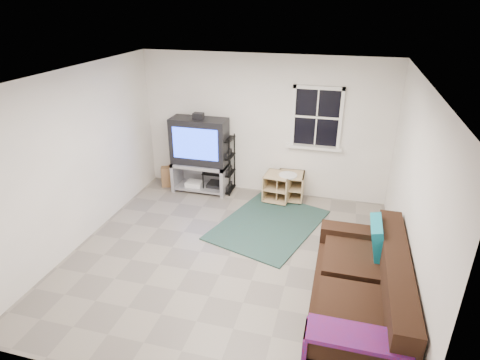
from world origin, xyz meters
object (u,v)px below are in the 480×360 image
(av_rack, at_px, (219,167))
(sofa, at_px, (361,297))
(side_table_left, at_px, (278,186))
(tv_unit, at_px, (200,149))
(side_table_right, at_px, (290,184))

(av_rack, xyz_separation_m, sofa, (2.63, -2.93, -0.13))
(side_table_left, height_order, sofa, sofa)
(tv_unit, xyz_separation_m, sofa, (2.98, -2.87, -0.49))
(tv_unit, relative_size, av_rack, 1.37)
(tv_unit, relative_size, side_table_left, 2.88)
(side_table_right, relative_size, sofa, 0.24)
(av_rack, relative_size, side_table_right, 2.07)
(tv_unit, bearing_deg, sofa, -43.94)
(tv_unit, distance_m, side_table_left, 1.63)
(av_rack, distance_m, side_table_left, 1.20)
(av_rack, height_order, side_table_left, av_rack)
(side_table_left, bearing_deg, sofa, -62.74)
(tv_unit, bearing_deg, av_rack, 9.83)
(side_table_right, xyz_separation_m, sofa, (1.24, -2.93, 0.06))
(side_table_right, bearing_deg, side_table_left, -154.43)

